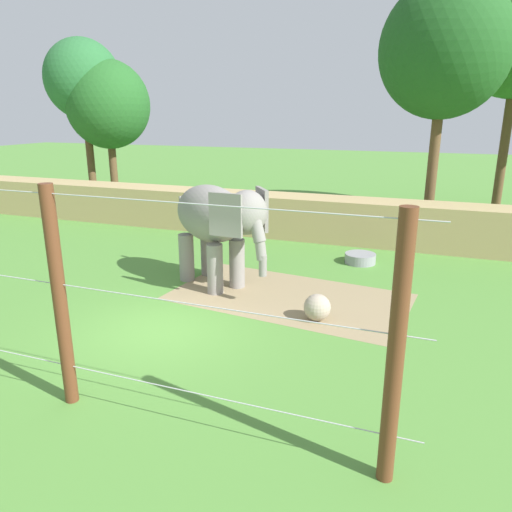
# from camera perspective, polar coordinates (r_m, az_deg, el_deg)

# --- Properties ---
(ground_plane) EXTENTS (120.00, 120.00, 0.00)m
(ground_plane) POSITION_cam_1_polar(r_m,az_deg,el_deg) (12.43, -10.83, -8.49)
(ground_plane) COLOR #518938
(dirt_patch) EXTENTS (7.14, 4.49, 0.01)m
(dirt_patch) POSITION_cam_1_polar(r_m,az_deg,el_deg) (14.27, 3.89, -4.83)
(dirt_patch) COLOR #937F5B
(dirt_patch) RESTS_ON ground
(embankment_wall) EXTENTS (36.00, 1.80, 1.78)m
(embankment_wall) POSITION_cam_1_polar(r_m,az_deg,el_deg) (21.13, 3.44, 4.82)
(embankment_wall) COLOR tan
(embankment_wall) RESTS_ON ground
(elephant) EXTENTS (3.91, 2.99, 3.19)m
(elephant) POSITION_cam_1_polar(r_m,az_deg,el_deg) (14.57, -4.70, 4.28)
(elephant) COLOR gray
(elephant) RESTS_ON ground
(enrichment_ball) EXTENTS (0.71, 0.71, 0.71)m
(enrichment_ball) POSITION_cam_1_polar(r_m,az_deg,el_deg) (12.68, 7.26, -6.05)
(enrichment_ball) COLOR tan
(enrichment_ball) RESTS_ON ground
(cable_fence) EXTENTS (12.49, 0.25, 4.10)m
(cable_fence) POSITION_cam_1_polar(r_m,az_deg,el_deg) (9.22, -22.20, -4.73)
(cable_fence) COLOR brown
(cable_fence) RESTS_ON ground
(water_tub) EXTENTS (1.10, 1.10, 0.35)m
(water_tub) POSITION_cam_1_polar(r_m,az_deg,el_deg) (17.71, 12.24, -0.24)
(water_tub) COLOR gray
(water_tub) RESTS_ON ground
(tree_far_left) EXTENTS (5.27, 5.27, 10.43)m
(tree_far_left) POSITION_cam_1_polar(r_m,az_deg,el_deg) (22.54, 21.45, 21.77)
(tree_far_left) COLOR brown
(tree_far_left) RESTS_ON ground
(tree_left_of_centre) EXTENTS (4.72, 4.72, 8.11)m
(tree_left_of_centre) POSITION_cam_1_polar(r_m,az_deg,el_deg) (29.93, -17.11, 16.74)
(tree_left_of_centre) COLOR brown
(tree_left_of_centre) RESTS_ON ground
(tree_far_right) EXTENTS (4.23, 4.23, 9.22)m
(tree_far_right) POSITION_cam_1_polar(r_m,az_deg,el_deg) (30.53, -19.81, 19.00)
(tree_far_right) COLOR brown
(tree_far_right) RESTS_ON ground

